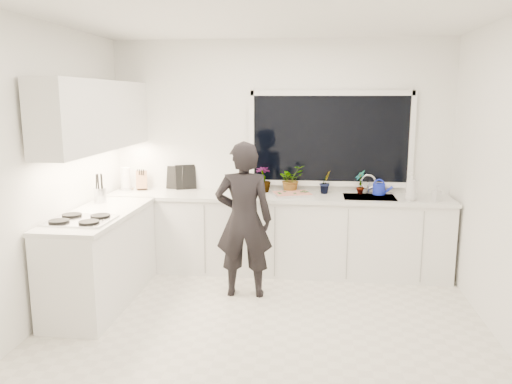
# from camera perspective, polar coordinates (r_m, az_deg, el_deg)

# --- Properties ---
(floor) EXTENTS (4.00, 3.50, 0.02)m
(floor) POSITION_cam_1_polar(r_m,az_deg,el_deg) (4.69, 0.95, -15.04)
(floor) COLOR beige
(floor) RESTS_ON ground
(wall_back) EXTENTS (4.00, 0.02, 2.70)m
(wall_back) POSITION_cam_1_polar(r_m,az_deg,el_deg) (6.01, 2.68, 4.26)
(wall_back) COLOR white
(wall_back) RESTS_ON ground
(wall_left) EXTENTS (0.02, 3.50, 2.70)m
(wall_left) POSITION_cam_1_polar(r_m,az_deg,el_deg) (4.90, -23.12, 1.91)
(wall_left) COLOR white
(wall_left) RESTS_ON ground
(wall_right) EXTENTS (0.02, 3.50, 2.70)m
(wall_right) POSITION_cam_1_polar(r_m,az_deg,el_deg) (4.54, 27.14, 0.95)
(wall_right) COLOR white
(wall_right) RESTS_ON ground
(ceiling) EXTENTS (4.00, 3.50, 0.02)m
(ceiling) POSITION_cam_1_polar(r_m,az_deg,el_deg) (4.27, 1.07, 19.91)
(ceiling) COLOR white
(ceiling) RESTS_ON wall_back
(window) EXTENTS (1.80, 0.02, 1.00)m
(window) POSITION_cam_1_polar(r_m,az_deg,el_deg) (5.95, 8.48, 6.02)
(window) COLOR black
(window) RESTS_ON wall_back
(base_cabinets_back) EXTENTS (3.92, 0.58, 0.88)m
(base_cabinets_back) POSITION_cam_1_polar(r_m,az_deg,el_deg) (5.88, 2.38, -4.92)
(base_cabinets_back) COLOR white
(base_cabinets_back) RESTS_ON floor
(base_cabinets_left) EXTENTS (0.58, 1.60, 0.88)m
(base_cabinets_left) POSITION_cam_1_polar(r_m,az_deg,el_deg) (5.25, -17.23, -7.36)
(base_cabinets_left) COLOR white
(base_cabinets_left) RESTS_ON floor
(countertop_back) EXTENTS (3.94, 0.62, 0.04)m
(countertop_back) POSITION_cam_1_polar(r_m,az_deg,el_deg) (5.77, 2.41, -0.55)
(countertop_back) COLOR silver
(countertop_back) RESTS_ON base_cabinets_back
(countertop_left) EXTENTS (0.62, 1.60, 0.04)m
(countertop_left) POSITION_cam_1_polar(r_m,az_deg,el_deg) (5.13, -17.52, -2.47)
(countertop_left) COLOR silver
(countertop_left) RESTS_ON base_cabinets_left
(upper_cabinets) EXTENTS (0.34, 2.10, 0.70)m
(upper_cabinets) POSITION_cam_1_polar(r_m,az_deg,el_deg) (5.38, -17.75, 8.34)
(upper_cabinets) COLOR white
(upper_cabinets) RESTS_ON wall_left
(sink) EXTENTS (0.58, 0.42, 0.14)m
(sink) POSITION_cam_1_polar(r_m,az_deg,el_deg) (5.80, 12.82, -1.04)
(sink) COLOR silver
(sink) RESTS_ON countertop_back
(faucet) EXTENTS (0.03, 0.03, 0.22)m
(faucet) POSITION_cam_1_polar(r_m,az_deg,el_deg) (5.97, 12.68, 0.85)
(faucet) COLOR silver
(faucet) RESTS_ON countertop_back
(stovetop) EXTENTS (0.56, 0.48, 0.03)m
(stovetop) POSITION_cam_1_polar(r_m,az_deg,el_deg) (4.82, -19.45, -2.99)
(stovetop) COLOR black
(stovetop) RESTS_ON countertop_left
(person) EXTENTS (0.61, 0.43, 1.61)m
(person) POSITION_cam_1_polar(r_m,az_deg,el_deg) (5.08, -1.40, -3.20)
(person) COLOR black
(person) RESTS_ON floor
(pizza_tray) EXTENTS (0.51, 0.44, 0.03)m
(pizza_tray) POSITION_cam_1_polar(r_m,az_deg,el_deg) (5.73, 4.16, -0.28)
(pizza_tray) COLOR #B5B4B9
(pizza_tray) RESTS_ON countertop_back
(pizza) EXTENTS (0.47, 0.39, 0.01)m
(pizza) POSITION_cam_1_polar(r_m,az_deg,el_deg) (5.73, 4.16, -0.11)
(pizza) COLOR red
(pizza) RESTS_ON pizza_tray
(watering_can) EXTENTS (0.14, 0.14, 0.13)m
(watering_can) POSITION_cam_1_polar(r_m,az_deg,el_deg) (5.95, 13.87, 0.33)
(watering_can) COLOR #1526C5
(watering_can) RESTS_ON countertop_back
(paper_towel_roll) EXTENTS (0.14, 0.14, 0.26)m
(paper_towel_roll) POSITION_cam_1_polar(r_m,az_deg,el_deg) (6.26, -14.65, 1.40)
(paper_towel_roll) COLOR silver
(paper_towel_roll) RESTS_ON countertop_back
(knife_block) EXTENTS (0.15, 0.13, 0.22)m
(knife_block) POSITION_cam_1_polar(r_m,az_deg,el_deg) (6.23, -12.93, 1.26)
(knife_block) COLOR #916843
(knife_block) RESTS_ON countertop_back
(utensil_crock) EXTENTS (0.17, 0.17, 0.16)m
(utensil_crock) POSITION_cam_1_polar(r_m,az_deg,el_deg) (5.58, -17.39, -0.36)
(utensil_crock) COLOR silver
(utensil_crock) RESTS_ON countertop_left
(picture_frame_large) EXTENTS (0.22, 0.07, 0.28)m
(picture_frame_large) POSITION_cam_1_polar(r_m,az_deg,el_deg) (6.20, -9.25, 1.63)
(picture_frame_large) COLOR black
(picture_frame_large) RESTS_ON countertop_back
(picture_frame_small) EXTENTS (0.24, 0.12, 0.30)m
(picture_frame_small) POSITION_cam_1_polar(r_m,az_deg,el_deg) (6.17, -8.03, 1.71)
(picture_frame_small) COLOR black
(picture_frame_small) RESTS_ON countertop_back
(herb_plants) EXTENTS (1.29, 0.39, 0.33)m
(herb_plants) POSITION_cam_1_polar(r_m,az_deg,el_deg) (5.89, 4.49, 1.42)
(herb_plants) COLOR #26662D
(herb_plants) RESTS_ON countertop_back
(soap_bottles) EXTENTS (0.41, 0.17, 0.32)m
(soap_bottles) POSITION_cam_1_polar(r_m,az_deg,el_deg) (5.69, 17.80, 0.49)
(soap_bottles) COLOR #D8BF66
(soap_bottles) RESTS_ON countertop_back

